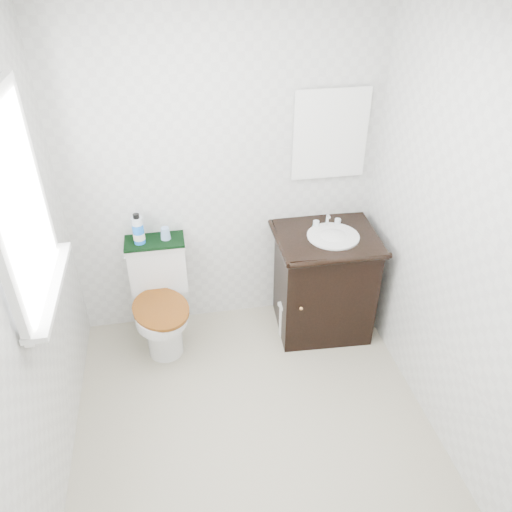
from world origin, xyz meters
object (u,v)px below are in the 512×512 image
object	(u,v)px
cup	(165,233)
toilet	(161,302)
mouthwash_bottle	(138,230)
trash_bin	(295,321)
vanity	(324,280)

from	to	relation	value
cup	toilet	bearing A→B (deg)	-122.47
toilet	mouthwash_bottle	xyz separation A→B (m)	(-0.10, 0.11, 0.56)
toilet	trash_bin	bearing A→B (deg)	-9.88
toilet	cup	bearing A→B (deg)	57.53
mouthwash_bottle	cup	bearing A→B (deg)	6.79
trash_bin	toilet	bearing A→B (deg)	170.12
toilet	cup	size ratio (longest dim) A/B	8.94
vanity	mouthwash_bottle	xyz separation A→B (m)	(-1.30, 0.17, 0.47)
trash_bin	mouthwash_bottle	size ratio (longest dim) A/B	1.40
mouthwash_bottle	cup	world-z (taller)	mouthwash_bottle
mouthwash_bottle	vanity	bearing A→B (deg)	-7.58
toilet	cup	xyz separation A→B (m)	(0.08, 0.13, 0.50)
mouthwash_bottle	cup	xyz separation A→B (m)	(0.18, 0.02, -0.06)
vanity	trash_bin	size ratio (longest dim) A/B	2.95
toilet	vanity	size ratio (longest dim) A/B	0.85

